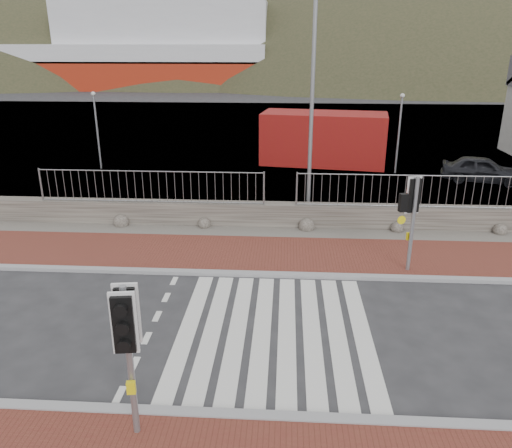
# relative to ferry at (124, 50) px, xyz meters

# --- Properties ---
(ground) EXTENTS (220.00, 220.00, 0.00)m
(ground) POSITION_rel_ferry_xyz_m (24.65, -67.90, -5.36)
(ground) COLOR #28282B
(ground) RESTS_ON ground
(sidewalk_far) EXTENTS (40.00, 3.00, 0.08)m
(sidewalk_far) POSITION_rel_ferry_xyz_m (24.65, -63.40, -5.32)
(sidewalk_far) COLOR brown
(sidewalk_far) RESTS_ON ground
(kerb_near) EXTENTS (40.00, 0.25, 0.12)m
(kerb_near) POSITION_rel_ferry_xyz_m (24.65, -70.90, -5.31)
(kerb_near) COLOR gray
(kerb_near) RESTS_ON ground
(kerb_far) EXTENTS (40.00, 0.25, 0.12)m
(kerb_far) POSITION_rel_ferry_xyz_m (24.65, -64.90, -5.31)
(kerb_far) COLOR gray
(kerb_far) RESTS_ON ground
(zebra_crossing) EXTENTS (4.62, 5.60, 0.01)m
(zebra_crossing) POSITION_rel_ferry_xyz_m (24.65, -67.90, -5.36)
(zebra_crossing) COLOR silver
(zebra_crossing) RESTS_ON ground
(gravel_strip) EXTENTS (40.00, 1.50, 0.06)m
(gravel_strip) POSITION_rel_ferry_xyz_m (24.65, -61.40, -5.33)
(gravel_strip) COLOR #59544C
(gravel_strip) RESTS_ON ground
(stone_wall) EXTENTS (40.00, 0.60, 0.90)m
(stone_wall) POSITION_rel_ferry_xyz_m (24.65, -60.60, -4.91)
(stone_wall) COLOR #443E38
(stone_wall) RESTS_ON ground
(railing) EXTENTS (18.07, 0.07, 1.22)m
(railing) POSITION_rel_ferry_xyz_m (24.65, -60.75, -3.54)
(railing) COLOR gray
(railing) RESTS_ON stone_wall
(quay) EXTENTS (120.00, 40.00, 0.50)m
(quay) POSITION_rel_ferry_xyz_m (24.65, -40.00, -5.36)
(quay) COLOR #4C4C4F
(quay) RESTS_ON ground
(water) EXTENTS (220.00, 50.00, 0.05)m
(water) POSITION_rel_ferry_xyz_m (24.65, -5.00, -5.36)
(water) COLOR #3F4C54
(water) RESTS_ON ground
(ferry) EXTENTS (50.00, 16.00, 20.00)m
(ferry) POSITION_rel_ferry_xyz_m (0.00, 0.00, 0.00)
(ferry) COLOR maroon
(ferry) RESTS_ON ground
(hills_backdrop) EXTENTS (254.00, 90.00, 100.00)m
(hills_backdrop) POSITION_rel_ferry_xyz_m (31.40, 20.00, -28.42)
(hills_backdrop) COLOR #2C301D
(hills_backdrop) RESTS_ON ground
(traffic_signal_near) EXTENTS (0.45, 0.31, 2.95)m
(traffic_signal_near) POSITION_rel_ferry_xyz_m (22.31, -71.42, -3.24)
(traffic_signal_near) COLOR gray
(traffic_signal_near) RESTS_ON ground
(traffic_signal_far) EXTENTS (0.73, 0.39, 2.97)m
(traffic_signal_far) POSITION_rel_ferry_xyz_m (28.55, -64.35, -3.21)
(traffic_signal_far) COLOR gray
(traffic_signal_far) RESTS_ON ground
(streetlight) EXTENTS (1.69, 0.85, 8.39)m
(streetlight) POSITION_rel_ferry_xyz_m (25.86, -59.86, -0.64)
(streetlight) COLOR gray
(streetlight) RESTS_ON ground
(shipping_container) EXTENTS (7.22, 3.85, 2.86)m
(shipping_container) POSITION_rel_ferry_xyz_m (26.92, -50.00, -3.93)
(shipping_container) COLOR maroon
(shipping_container) RESTS_ON ground
(car_a) EXTENTS (4.08, 2.53, 1.30)m
(car_a) POSITION_rel_ferry_xyz_m (34.51, -53.66, -4.71)
(car_a) COLOR black
(car_a) RESTS_ON ground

